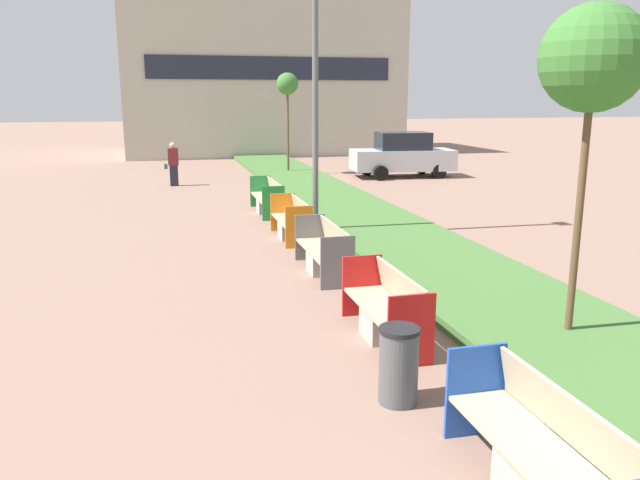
# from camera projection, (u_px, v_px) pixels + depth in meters

# --- Properties ---
(planter_grass_strip) EXTENTS (2.80, 120.00, 0.18)m
(planter_grass_strip) POSITION_uv_depth(u_px,v_px,m) (408.00, 245.00, 13.73)
(planter_grass_strip) COLOR #426B33
(planter_grass_strip) RESTS_ON ground
(building_backdrop) EXTENTS (15.62, 8.65, 8.68)m
(building_backdrop) POSITION_uv_depth(u_px,v_px,m) (260.00, 79.00, 37.40)
(building_backdrop) COLOR #B2AD9E
(building_backdrop) RESTS_ON ground
(bench_blue_frame) EXTENTS (0.65, 2.25, 0.94)m
(bench_blue_frame) POSITION_uv_depth(u_px,v_px,m) (544.00, 461.00, 5.09)
(bench_blue_frame) COLOR #9E9B96
(bench_blue_frame) RESTS_ON ground
(bench_red_frame) EXTENTS (0.65, 2.00, 0.94)m
(bench_red_frame) POSITION_uv_depth(u_px,v_px,m) (386.00, 313.00, 8.61)
(bench_red_frame) COLOR #9E9B96
(bench_red_frame) RESTS_ON ground
(bench_grey_frame) EXTENTS (0.65, 2.14, 0.94)m
(bench_grey_frame) POSITION_uv_depth(u_px,v_px,m) (325.00, 254.00, 11.82)
(bench_grey_frame) COLOR #9E9B96
(bench_grey_frame) RESTS_ON ground
(bench_orange_frame) EXTENTS (0.65, 1.95, 0.94)m
(bench_orange_frame) POSITION_uv_depth(u_px,v_px,m) (292.00, 224.00, 14.69)
(bench_orange_frame) COLOR #9E9B96
(bench_orange_frame) RESTS_ON ground
(bench_green_frame) EXTENTS (0.65, 2.36, 0.94)m
(bench_green_frame) POSITION_uv_depth(u_px,v_px,m) (268.00, 200.00, 17.96)
(bench_green_frame) COLOR #9E9B96
(bench_green_frame) RESTS_ON ground
(litter_bin) EXTENTS (0.45, 0.45, 0.86)m
(litter_bin) POSITION_uv_depth(u_px,v_px,m) (399.00, 365.00, 6.77)
(litter_bin) COLOR #4C4F51
(litter_bin) RESTS_ON ground
(street_lamp_post) EXTENTS (0.24, 0.44, 8.74)m
(street_lamp_post) POSITION_uv_depth(u_px,v_px,m) (315.00, 29.00, 14.02)
(street_lamp_post) COLOR #56595B
(street_lamp_post) RESTS_ON ground
(sapling_tree_near) EXTENTS (1.35, 1.35, 4.42)m
(sapling_tree_near) POSITION_uv_depth(u_px,v_px,m) (593.00, 60.00, 7.74)
(sapling_tree_near) COLOR brown
(sapling_tree_near) RESTS_ON ground
(sapling_tree_far) EXTENTS (0.92, 0.92, 4.27)m
(sapling_tree_far) POSITION_uv_depth(u_px,v_px,m) (287.00, 86.00, 26.15)
(sapling_tree_far) COLOR brown
(sapling_tree_far) RESTS_ON ground
(pedestrian_walking) EXTENTS (0.53, 0.24, 1.63)m
(pedestrian_walking) POSITION_uv_depth(u_px,v_px,m) (173.00, 164.00, 23.35)
(pedestrian_walking) COLOR #232633
(pedestrian_walking) RESTS_ON ground
(parked_car_distant) EXTENTS (4.35, 2.16, 1.86)m
(parked_car_distant) POSITION_uv_depth(u_px,v_px,m) (402.00, 155.00, 25.94)
(parked_car_distant) COLOR #B7BABF
(parked_car_distant) RESTS_ON ground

